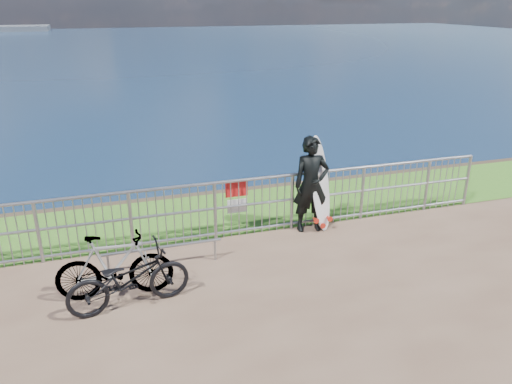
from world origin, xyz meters
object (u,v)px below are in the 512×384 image
object	(u,v)px
bicycle_near	(129,279)
bicycle_far	(114,266)
surfer	(311,185)
surfboard	(320,188)

from	to	relation	value
bicycle_near	bicycle_far	xyz separation A→B (m)	(-0.18, 0.34, 0.05)
surfer	surfboard	bearing A→B (deg)	2.63
surfboard	bicycle_near	distance (m)	4.03
bicycle_far	surfer	bearing A→B (deg)	-65.95
surfer	bicycle_far	size ratio (longest dim) A/B	1.08
bicycle_near	surfer	bearing A→B (deg)	-73.69
surfer	bicycle_far	distance (m)	3.91
surfboard	bicycle_near	world-z (taller)	surfboard
surfer	bicycle_near	bearing A→B (deg)	-148.49
bicycle_near	surfboard	bearing A→B (deg)	-74.97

